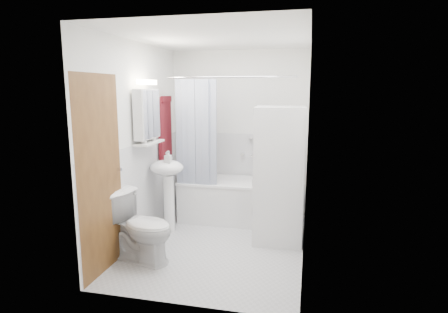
% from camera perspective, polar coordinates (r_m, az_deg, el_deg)
% --- Properties ---
extents(floor, '(2.60, 2.60, 0.00)m').
position_cam_1_polar(floor, '(4.63, -0.91, -13.31)').
color(floor, '#BCBCC1').
rests_on(floor, ground).
extents(room_walls, '(2.60, 2.60, 2.60)m').
position_cam_1_polar(room_walls, '(4.26, -0.96, 5.36)').
color(room_walls, white).
rests_on(room_walls, ground).
extents(wainscot, '(1.98, 2.58, 2.58)m').
position_cam_1_polar(wainscot, '(4.70, -0.07, -5.18)').
color(wainscot, white).
rests_on(wainscot, ground).
extents(door, '(0.05, 2.00, 2.00)m').
position_cam_1_polar(door, '(4.16, -15.63, -1.91)').
color(door, brown).
rests_on(door, ground).
extents(bathtub, '(1.51, 0.71, 0.58)m').
position_cam_1_polar(bathtub, '(5.36, 1.59, -6.36)').
color(bathtub, white).
rests_on(bathtub, ground).
extents(tub_spout, '(0.04, 0.12, 0.04)m').
position_cam_1_polar(tub_spout, '(5.51, 4.34, 0.26)').
color(tub_spout, silver).
rests_on(tub_spout, room_walls).
extents(curtain_rod, '(1.69, 0.02, 0.02)m').
position_cam_1_polar(curtain_rod, '(4.85, 0.99, 12.03)').
color(curtain_rod, silver).
rests_on(curtain_rod, room_walls).
extents(shower_curtain, '(0.55, 0.02, 1.45)m').
position_cam_1_polar(shower_curtain, '(5.00, -4.32, 3.34)').
color(shower_curtain, '#15224A').
rests_on(shower_curtain, curtain_rod).
extents(sink, '(0.44, 0.37, 1.04)m').
position_cam_1_polar(sink, '(4.91, -8.62, -3.36)').
color(sink, white).
rests_on(sink, ground).
extents(medicine_cabinet, '(0.13, 0.50, 0.71)m').
position_cam_1_polar(medicine_cabinet, '(4.64, -11.64, 6.54)').
color(medicine_cabinet, white).
rests_on(medicine_cabinet, room_walls).
extents(shelf, '(0.18, 0.54, 0.02)m').
position_cam_1_polar(shelf, '(4.67, -11.32, 2.07)').
color(shelf, silver).
rests_on(shelf, room_walls).
extents(shower_caddy, '(0.22, 0.06, 0.02)m').
position_cam_1_polar(shower_caddy, '(5.46, 4.88, 2.85)').
color(shower_caddy, silver).
rests_on(shower_caddy, room_walls).
extents(towel, '(0.07, 0.37, 0.89)m').
position_cam_1_polar(towel, '(5.27, -8.96, 4.50)').
color(towel, maroon).
rests_on(towel, room_walls).
extents(washer_dryer, '(0.62, 0.61, 1.65)m').
position_cam_1_polar(washer_dryer, '(4.57, 8.33, -2.82)').
color(washer_dryer, white).
rests_on(washer_dryer, ground).
extents(toilet, '(0.85, 0.61, 0.75)m').
position_cam_1_polar(toilet, '(4.21, -12.57, -10.48)').
color(toilet, white).
rests_on(toilet, ground).
extents(soap_pump, '(0.08, 0.17, 0.08)m').
position_cam_1_polar(soap_pump, '(4.78, -8.51, -0.71)').
color(soap_pump, gray).
rests_on(soap_pump, sink).
extents(shelf_bottle, '(0.07, 0.18, 0.07)m').
position_cam_1_polar(shelf_bottle, '(4.53, -12.11, 2.39)').
color(shelf_bottle, gray).
rests_on(shelf_bottle, shelf).
extents(shelf_cup, '(0.10, 0.09, 0.10)m').
position_cam_1_polar(shelf_cup, '(4.77, -10.76, 3.02)').
color(shelf_cup, gray).
rests_on(shelf_cup, shelf).
extents(shampoo_a, '(0.13, 0.17, 0.13)m').
position_cam_1_polar(shampoo_a, '(5.43, 5.79, 3.62)').
color(shampoo_a, gray).
rests_on(shampoo_a, shower_caddy).
extents(shampoo_b, '(0.08, 0.21, 0.08)m').
position_cam_1_polar(shampoo_b, '(5.42, 7.04, 3.31)').
color(shampoo_b, navy).
rests_on(shampoo_b, shower_caddy).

